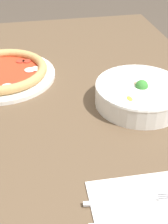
{
  "coord_description": "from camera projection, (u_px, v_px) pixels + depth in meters",
  "views": [
    {
      "loc": [
        0.74,
        -0.05,
        1.18
      ],
      "look_at": [
        0.14,
        0.07,
        0.74
      ],
      "focal_mm": 50.0,
      "sensor_mm": 36.0,
      "label": 1
    }
  ],
  "objects": [
    {
      "name": "bowl",
      "position": [
        140.0,
        93.0,
        0.8
      ],
      "size": [
        0.23,
        0.23,
        0.07
      ],
      "color": "white",
      "rests_on": "dining_table"
    },
    {
      "name": "knife",
      "position": [
        141.0,
        222.0,
        0.52
      ],
      "size": [
        0.03,
        0.19,
        0.01
      ],
      "rotation": [
        0.0,
        0.0,
        1.48
      ],
      "color": "silver",
      "rests_on": "napkin"
    },
    {
      "name": "fork",
      "position": [
        135.0,
        200.0,
        0.55
      ],
      "size": [
        0.03,
        0.19,
        0.0
      ],
      "rotation": [
        0.0,
        0.0,
        1.48
      ],
      "color": "silver",
      "rests_on": "napkin"
    },
    {
      "name": "pizza",
      "position": [
        3.0,
        72.0,
        0.92
      ],
      "size": [
        0.31,
        0.31,
        0.04
      ],
      "color": "white",
      "rests_on": "dining_table"
    },
    {
      "name": "dining_table",
      "position": [
        52.0,
        119.0,
        0.92
      ],
      "size": [
        1.18,
        0.96,
        0.72
      ],
      "color": "brown",
      "rests_on": "ground_plane"
    },
    {
      "name": "napkin",
      "position": [
        141.0,
        213.0,
        0.54
      ],
      "size": [
        0.17,
        0.17,
        0.0
      ],
      "color": "white",
      "rests_on": "dining_table"
    }
  ]
}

